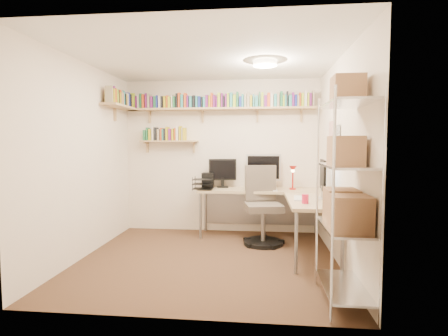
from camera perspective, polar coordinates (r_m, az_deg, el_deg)
The scene contains 6 objects.
ground at distance 4.55m, azimuth -2.67°, elevation -14.73°, with size 3.20×3.20×0.00m, color #4C3420.
room_shell at distance 4.31m, azimuth -2.67°, elevation 5.16°, with size 3.24×3.04×2.52m.
wall_shelves at distance 5.68m, azimuth -4.76°, elevation 9.70°, with size 3.12×1.09×0.80m.
corner_desk at distance 5.27m, azimuth 6.41°, elevation -3.90°, with size 1.99×1.94×1.29m.
office_chair at distance 5.17m, azimuth 6.30°, elevation -6.98°, with size 0.61×0.61×1.14m.
wire_rack at distance 3.34m, azimuth 19.27°, elevation -1.93°, with size 0.41×0.83×2.07m.
Camera 1 is at (0.65, -4.26, 1.46)m, focal length 28.00 mm.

